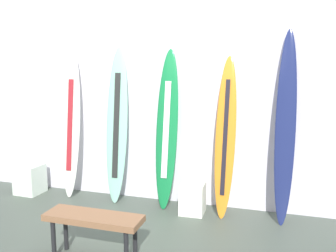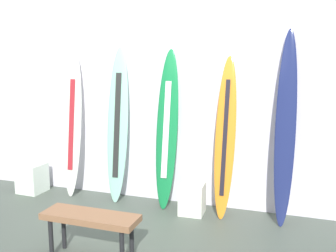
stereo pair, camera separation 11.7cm
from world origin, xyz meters
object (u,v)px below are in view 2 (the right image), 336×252
(display_block_left, at_px, (192,199))
(display_block_center, at_px, (32,178))
(surfboard_sunset, at_px, (225,137))
(surfboard_navy, at_px, (285,130))
(bench, at_px, (90,221))
(surfboard_ivory, at_px, (73,126))
(surfboard_emerald, at_px, (167,131))
(surfboard_seafoam, at_px, (118,126))

(display_block_left, xyz_separation_m, display_block_center, (-2.40, 0.02, 0.01))
(surfboard_sunset, height_order, surfboard_navy, surfboard_navy)
(surfboard_sunset, distance_m, bench, 1.86)
(surfboard_ivory, bearing_deg, surfboard_emerald, -0.20)
(surfboard_ivory, relative_size, surfboard_sunset, 1.04)
(surfboard_sunset, distance_m, display_block_left, 0.87)
(surfboard_seafoam, height_order, bench, surfboard_seafoam)
(surfboard_ivory, distance_m, display_block_left, 1.94)
(surfboard_emerald, bearing_deg, bench, -99.41)
(surfboard_navy, bearing_deg, surfboard_emerald, 178.82)
(display_block_left, relative_size, bench, 0.41)
(surfboard_emerald, height_order, bench, surfboard_emerald)
(surfboard_seafoam, distance_m, surfboard_navy, 2.13)
(surfboard_navy, distance_m, bench, 2.34)
(surfboard_seafoam, relative_size, surfboard_emerald, 1.02)
(surfboard_ivory, xyz_separation_m, display_block_left, (1.76, -0.14, -0.80))
(surfboard_emerald, distance_m, surfboard_navy, 1.43)
(surfboard_ivory, relative_size, surfboard_navy, 0.90)
(surfboard_seafoam, relative_size, bench, 2.22)
(display_block_center, bearing_deg, bench, -37.99)
(display_block_left, bearing_deg, display_block_center, 179.44)
(surfboard_sunset, bearing_deg, bench, -124.21)
(surfboard_seafoam, distance_m, surfboard_emerald, 0.70)
(surfboard_seafoam, bearing_deg, surfboard_sunset, -2.01)
(surfboard_seafoam, xyz_separation_m, surfboard_emerald, (0.70, -0.02, -0.01))
(surfboard_ivory, bearing_deg, display_block_left, -4.44)
(surfboard_ivory, distance_m, bench, 1.98)
(surfboard_seafoam, xyz_separation_m, bench, (0.45, -1.52, -0.63))
(surfboard_ivory, distance_m, surfboard_emerald, 1.38)
(surfboard_navy, height_order, display_block_left, surfboard_navy)
(surfboard_navy, xyz_separation_m, display_block_left, (-1.05, -0.10, -0.90))
(surfboard_emerald, relative_size, surfboard_sunset, 1.05)
(surfboard_emerald, xyz_separation_m, surfboard_sunset, (0.75, -0.03, -0.03))
(display_block_center, bearing_deg, surfboard_ivory, 9.99)
(surfboard_seafoam, bearing_deg, display_block_left, -8.00)
(surfboard_ivory, distance_m, surfboard_sunset, 2.13)
(bench, bearing_deg, display_block_left, 65.50)
(surfboard_sunset, height_order, display_block_center, surfboard_sunset)
(surfboard_emerald, distance_m, surfboard_sunset, 0.75)
(surfboard_emerald, xyz_separation_m, display_block_left, (0.37, -0.13, -0.81))
(surfboard_navy, bearing_deg, display_block_center, -178.70)
(surfboard_emerald, xyz_separation_m, bench, (-0.25, -1.50, -0.61))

